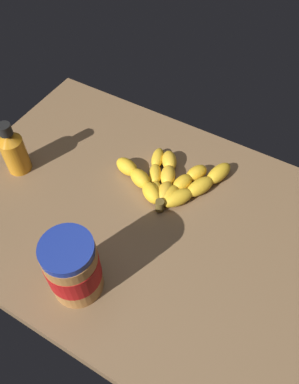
# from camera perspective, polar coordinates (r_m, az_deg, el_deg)

# --- Properties ---
(ground_plane) EXTENTS (0.91, 0.63, 0.05)m
(ground_plane) POSITION_cam_1_polar(r_m,az_deg,el_deg) (0.86, -0.96, -4.37)
(ground_plane) COLOR brown
(banana_bunch) EXTENTS (0.26, 0.21, 0.04)m
(banana_bunch) POSITION_cam_1_polar(r_m,az_deg,el_deg) (0.88, 3.19, 1.75)
(banana_bunch) COLOR gold
(banana_bunch) RESTS_ON ground_plane
(peanut_butter_jar) EXTENTS (0.10, 0.10, 0.15)m
(peanut_butter_jar) POSITION_cam_1_polar(r_m,az_deg,el_deg) (0.71, -11.56, -11.19)
(peanut_butter_jar) COLOR #B27238
(peanut_butter_jar) RESTS_ON ground_plane
(honey_bottle) EXTENTS (0.06, 0.06, 0.14)m
(honey_bottle) POSITION_cam_1_polar(r_m,az_deg,el_deg) (0.94, -19.97, 5.98)
(honey_bottle) COLOR orange
(honey_bottle) RESTS_ON ground_plane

